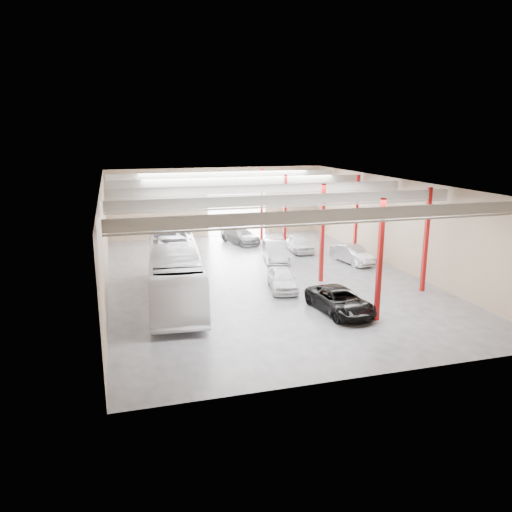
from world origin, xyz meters
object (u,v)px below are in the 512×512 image
car_row_c (240,236)px  car_row_a (282,279)px  car_row_b (276,251)px  black_sedan (340,301)px  coach_bus (175,272)px  car_right_near (352,254)px  car_right_far (298,243)px

car_row_c → car_row_a: bearing=-112.4°
car_row_b → black_sedan: bearing=-79.9°
car_row_b → car_row_a: bearing=-94.0°
car_row_b → car_row_c: 7.50m
coach_bus → black_sedan: bearing=-24.2°
black_sedan → car_right_near: bearing=54.5°
car_row_b → car_right_far: 4.04m
car_row_c → car_right_far: (4.17, -4.71, 0.04)m
car_right_far → car_right_near: bearing=-61.8°
car_right_near → car_row_c: bearing=115.3°
car_right_far → car_row_c: bearing=131.4°
car_row_a → car_row_c: bearing=97.5°
coach_bus → car_row_b: size_ratio=2.58×
black_sedan → car_row_b: (0.19, 12.81, 0.11)m
coach_bus → car_right_near: size_ratio=2.93×
black_sedan → car_row_c: (-0.99, 20.22, -0.00)m
car_row_a → car_row_c: 15.04m
car_row_b → car_row_c: (-1.17, 7.41, -0.11)m
black_sedan → car_right_near: (5.99, 10.31, 0.01)m
car_row_a → car_right_far: 11.47m
car_row_b → coach_bus: bearing=-129.1°
coach_bus → car_row_a: bearing=6.1°
coach_bus → black_sedan: coach_bus is taller
car_row_a → car_right_near: bearing=43.9°
car_row_c → coach_bus: bearing=-137.3°
car_row_c → car_right_near: (6.97, -9.91, 0.01)m
car_row_b → car_row_c: car_row_b is taller
coach_bus → car_row_a: size_ratio=3.00×
coach_bus → black_sedan: 10.45m
car_row_b → car_right_far: bearing=52.9°
coach_bus → car_row_c: size_ratio=2.61×
car_row_a → car_row_c: (0.85, 15.02, -0.02)m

